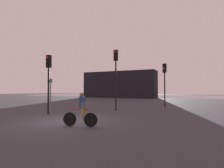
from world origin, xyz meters
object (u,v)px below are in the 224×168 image
object	(u,v)px
traffic_light_center	(116,69)
cyclist	(81,109)
traffic_light_near_left	(49,73)
traffic_light_far_right	(165,77)
direction_sign_post	(50,90)
distant_building	(119,85)

from	to	relation	value
traffic_light_center	cyclist	xyz separation A→B (m)	(0.94, -6.31, -2.66)
traffic_light_near_left	traffic_light_far_right	world-z (taller)	traffic_light_far_right
traffic_light_center	traffic_light_near_left	distance (m)	5.29
traffic_light_center	direction_sign_post	xyz separation A→B (m)	(-4.24, -3.01, -1.78)
distant_building	direction_sign_post	distance (m)	25.38
traffic_light_center	direction_sign_post	size ratio (longest dim) A/B	1.95
distant_building	traffic_light_center	distance (m)	23.61
traffic_light_far_right	cyclist	world-z (taller)	traffic_light_far_right
traffic_light_center	direction_sign_post	world-z (taller)	traffic_light_center
traffic_light_far_right	direction_sign_post	distance (m)	10.82
distant_building	traffic_light_far_right	world-z (taller)	distant_building
distant_building	traffic_light_far_right	xyz separation A→B (m)	(11.91, -17.30, 0.21)
traffic_light_center	cyclist	size ratio (longest dim) A/B	3.03
cyclist	traffic_light_center	bearing A→B (deg)	-5.14
distant_building	traffic_light_near_left	xyz separation A→B (m)	(5.09, -25.87, 0.13)
traffic_light_center	cyclist	world-z (taller)	traffic_light_center
traffic_light_center	direction_sign_post	bearing A→B (deg)	33.43
traffic_light_far_right	traffic_light_near_left	bearing A→B (deg)	90.73
traffic_light_near_left	cyclist	bearing A→B (deg)	154.40
distant_building	traffic_light_far_right	bearing A→B (deg)	-55.45
traffic_light_near_left	distant_building	bearing A→B (deg)	-76.13
direction_sign_post	cyclist	distance (m)	6.20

